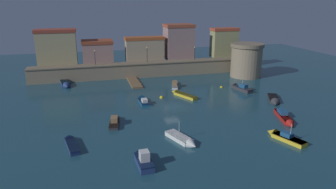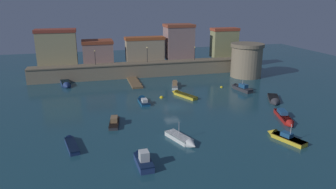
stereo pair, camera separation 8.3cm
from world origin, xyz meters
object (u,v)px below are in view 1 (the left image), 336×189
at_px(mooring_buoy_0, 221,87).
at_px(quay_lamp_1, 147,52).
at_px(moored_boat_5, 285,118).
at_px(moored_boat_4, 66,84).
at_px(moored_boat_6, 71,143).
at_px(moored_boat_11, 274,100).
at_px(moored_boat_3, 283,136).
at_px(moored_boat_0, 184,140).
at_px(moored_boat_1, 182,94).
at_px(moored_boat_7, 240,88).
at_px(quay_lamp_2, 195,51).
at_px(moored_boat_9, 175,84).
at_px(fortress_tower, 246,60).
at_px(moored_boat_10, 143,159).
at_px(moored_boat_8, 143,100).
at_px(quay_lamp_0, 95,55).
at_px(mooring_buoy_1, 161,98).
at_px(moored_boat_2, 115,121).

bearing_deg(mooring_buoy_0, quay_lamp_1, 132.60).
bearing_deg(moored_boat_5, moored_boat_4, -114.74).
xyz_separation_m(moored_boat_6, mooring_buoy_0, (29.80, 20.34, -0.31)).
bearing_deg(moored_boat_11, moored_boat_3, -2.33).
xyz_separation_m(moored_boat_0, moored_boat_1, (5.88, 19.63, -0.05)).
height_order(moored_boat_1, moored_boat_6, moored_boat_1).
relative_size(quay_lamp_1, moored_boat_1, 0.56).
bearing_deg(moored_boat_5, mooring_buoy_0, -158.41).
bearing_deg(moored_boat_5, moored_boat_7, -167.36).
distance_m(quay_lamp_2, moored_boat_9, 13.98).
distance_m(fortress_tower, moored_boat_11, 19.96).
relative_size(quay_lamp_2, moored_boat_4, 0.48).
height_order(moored_boat_0, moored_boat_4, moored_boat_0).
bearing_deg(fortress_tower, moored_boat_10, -132.04).
relative_size(moored_boat_8, moored_boat_11, 0.80).
bearing_deg(moored_boat_4, moored_boat_11, 50.96).
bearing_deg(moored_boat_5, moored_boat_3, -19.76).
xyz_separation_m(quay_lamp_0, mooring_buoy_0, (25.11, -14.14, -5.60)).
bearing_deg(moored_boat_4, moored_boat_6, -5.34).
xyz_separation_m(fortress_tower, moored_boat_8, (-27.37, -13.02, -3.70)).
bearing_deg(mooring_buoy_1, quay_lamp_1, 87.06).
height_order(quay_lamp_0, moored_boat_0, quay_lamp_0).
xyz_separation_m(moored_boat_9, mooring_buoy_0, (9.09, -3.92, -0.40)).
bearing_deg(moored_boat_4, mooring_buoy_0, 63.71).
distance_m(quay_lamp_2, moored_boat_10, 46.53).
relative_size(moored_boat_5, moored_boat_10, 1.46).
height_order(quay_lamp_1, moored_boat_4, quay_lamp_1).
xyz_separation_m(quay_lamp_0, moored_boat_0, (9.38, -37.34, -5.26)).
distance_m(moored_boat_7, moored_boat_8, 20.83).
bearing_deg(moored_boat_7, moored_boat_1, 81.27).
xyz_separation_m(moored_boat_2, moored_boat_11, (28.84, 2.76, -0.09)).
relative_size(quay_lamp_2, moored_boat_0, 0.56).
bearing_deg(fortress_tower, moored_boat_0, -129.42).
bearing_deg(moored_boat_10, moored_boat_5, -74.75).
height_order(fortress_tower, moored_boat_10, fortress_tower).
xyz_separation_m(moored_boat_11, mooring_buoy_0, (-5.17, 11.46, -0.30)).
relative_size(quay_lamp_1, moored_boat_10, 0.74).
xyz_separation_m(moored_boat_5, moored_boat_6, (-31.43, -0.53, -0.10)).
bearing_deg(moored_boat_8, quay_lamp_0, 19.33).
relative_size(moored_boat_5, moored_boat_7, 1.17).
relative_size(quay_lamp_1, moored_boat_0, 0.63).
distance_m(moored_boat_9, moored_boat_10, 33.63).
bearing_deg(moored_boat_8, moored_boat_10, 168.19).
bearing_deg(mooring_buoy_1, moored_boat_4, 142.51).
bearing_deg(moored_boat_7, moored_boat_9, 48.54).
distance_m(moored_boat_9, mooring_buoy_1, 9.13).
distance_m(moored_boat_0, moored_boat_11, 23.97).
relative_size(quay_lamp_2, moored_boat_5, 0.45).
bearing_deg(moored_boat_1, moored_boat_2, 102.58).
bearing_deg(mooring_buoy_0, moored_boat_8, -163.12).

